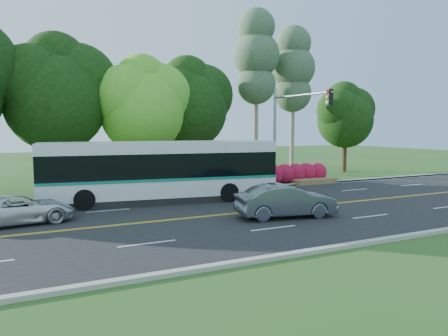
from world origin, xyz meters
name	(u,v)px	position (x,y,z in m)	size (l,w,h in m)	color
ground	(244,213)	(0.00, 0.00, 0.00)	(120.00, 120.00, 0.00)	#23541C
road	(244,213)	(0.00, 0.00, 0.01)	(60.00, 14.00, 0.02)	black
curb_north	(190,192)	(0.00, 7.15, 0.07)	(60.00, 0.30, 0.15)	#A8A498
curb_south	(342,247)	(0.00, -7.15, 0.07)	(60.00, 0.30, 0.15)	#A8A498
grass_verge	(180,189)	(0.00, 9.00, 0.05)	(60.00, 4.00, 0.10)	#23541C
lane_markings	(242,213)	(-0.09, 0.00, 0.02)	(57.60, 13.82, 0.00)	gold
tree_row	(92,91)	(-5.15, 12.13, 6.73)	(44.70, 9.10, 13.84)	#312116
bougainvillea_hedge	(276,175)	(7.18, 8.15, 0.72)	(9.50, 2.25, 1.50)	#A30D1A
traffic_signal	(290,121)	(6.49, 5.40, 4.67)	(0.42, 6.10, 7.00)	gray
transit_bus	(160,172)	(-2.74, 4.85, 1.71)	(13.33, 4.60, 3.42)	silver
sedan	(286,201)	(1.23, -1.87, 0.80)	(1.65, 4.74, 1.56)	#555B67
suv	(19,209)	(-10.11, 2.18, 0.66)	(2.14, 4.63, 1.29)	silver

